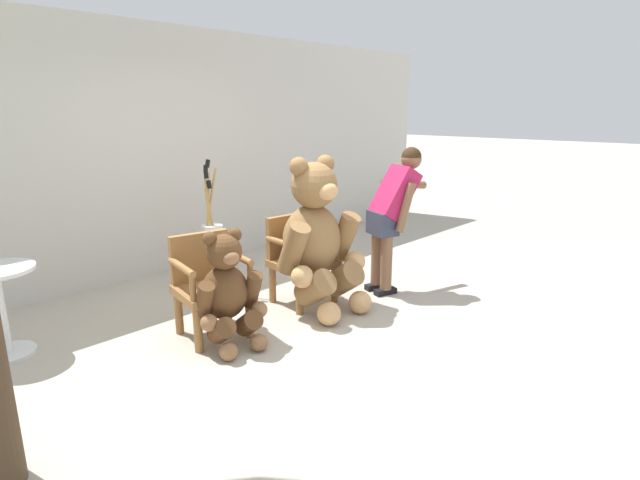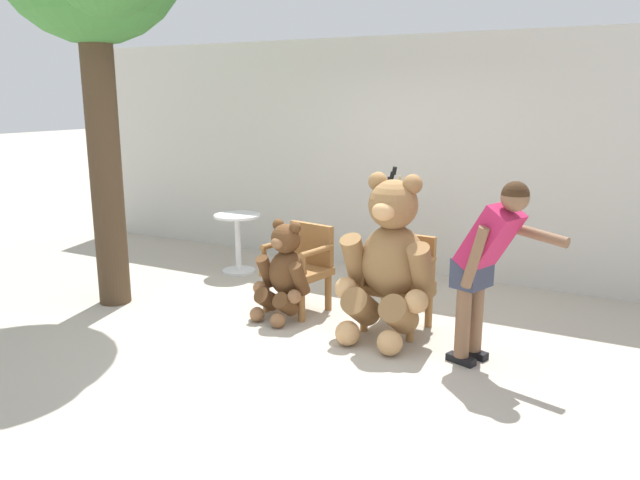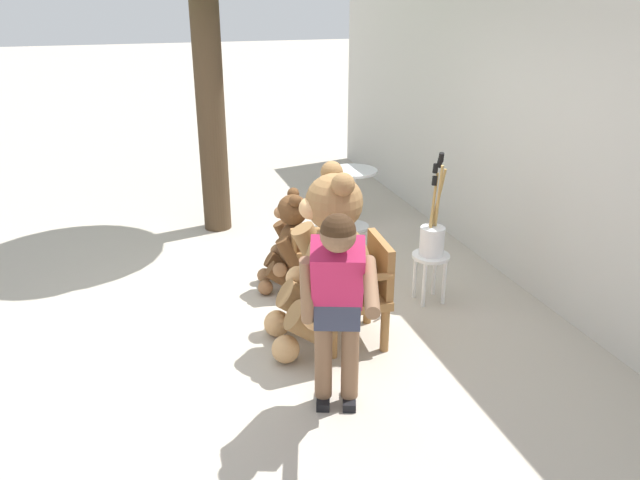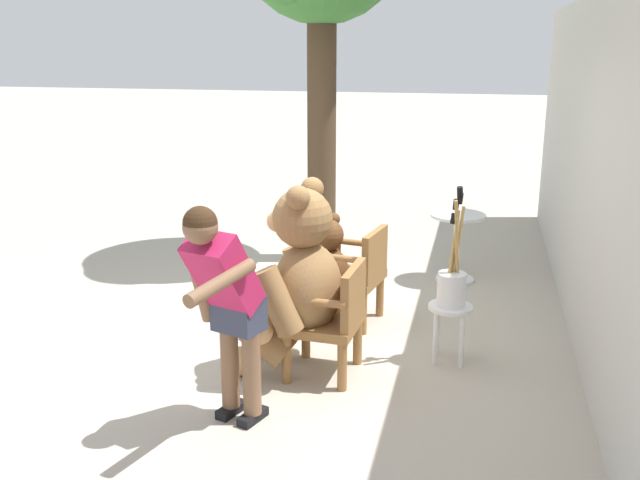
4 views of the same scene
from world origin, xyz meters
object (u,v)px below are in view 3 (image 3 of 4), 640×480
object	(u,v)px
wooden_chair_left	(321,240)
teddy_bear_large	(328,261)
wooden_chair_right	(359,287)
teddy_bear_small	(290,241)
person_visitor	(338,295)
white_stool	(430,265)
brush_bucket	(433,235)
round_side_table	(353,192)

from	to	relation	value
wooden_chair_left	teddy_bear_large	world-z (taller)	teddy_bear_large
wooden_chair_right	teddy_bear_small	bearing A→B (deg)	-164.81
wooden_chair_left	person_visitor	world-z (taller)	person_visitor
teddy_bear_small	white_stool	xyz separation A→B (m)	(0.64, 1.14, -0.12)
teddy_bear_large	brush_bucket	bearing A→B (deg)	111.28
teddy_bear_small	person_visitor	size ratio (longest dim) A/B	0.64
wooden_chair_right	white_stool	bearing A→B (deg)	117.40
round_side_table	white_stool	bearing A→B (deg)	1.11
person_visitor	brush_bucket	world-z (taller)	person_visitor
round_side_table	wooden_chair_left	bearing A→B (deg)	-30.92
white_stool	teddy_bear_large	bearing A→B (deg)	-68.78
teddy_bear_large	brush_bucket	distance (m)	1.19
wooden_chair_right	brush_bucket	world-z (taller)	brush_bucket
wooden_chair_right	person_visitor	world-z (taller)	person_visitor
wooden_chair_left	brush_bucket	xyz separation A→B (m)	(0.62, 0.85, 0.19)
round_side_table	wooden_chair_right	bearing A→B (deg)	-18.56
teddy_bear_small	person_visitor	xyz separation A→B (m)	(1.96, -0.19, 0.43)
teddy_bear_small	wooden_chair_left	bearing A→B (deg)	86.13
teddy_bear_large	person_visitor	xyz separation A→B (m)	(0.89, -0.22, 0.18)
wooden_chair_left	round_side_table	bearing A→B (deg)	149.08
wooden_chair_right	round_side_table	size ratio (longest dim) A/B	1.19
round_side_table	teddy_bear_small	bearing A→B (deg)	-39.58
wooden_chair_right	round_side_table	bearing A→B (deg)	161.44
wooden_chair_right	person_visitor	size ratio (longest dim) A/B	0.57
wooden_chair_right	white_stool	xyz separation A→B (m)	(-0.44, 0.85, -0.11)
wooden_chair_left	white_stool	xyz separation A→B (m)	(0.62, 0.85, -0.11)
wooden_chair_right	teddy_bear_large	world-z (taller)	teddy_bear_large
white_stool	brush_bucket	world-z (taller)	brush_bucket
teddy_bear_small	round_side_table	distance (m)	1.73
brush_bucket	teddy_bear_large	bearing A→B (deg)	-68.72
white_stool	brush_bucket	bearing A→B (deg)	139.09
wooden_chair_left	brush_bucket	size ratio (longest dim) A/B	0.92
brush_bucket	round_side_table	world-z (taller)	brush_bucket
wooden_chair_right	white_stool	size ratio (longest dim) A/B	1.87
teddy_bear_small	brush_bucket	distance (m)	1.32
teddy_bear_large	teddy_bear_small	distance (m)	1.10
wooden_chair_left	white_stool	size ratio (longest dim) A/B	1.87
brush_bucket	person_visitor	bearing A→B (deg)	-45.10
wooden_chair_right	white_stool	distance (m)	0.96
wooden_chair_left	brush_bucket	bearing A→B (deg)	54.05
wooden_chair_left	wooden_chair_right	distance (m)	1.06
person_visitor	teddy_bear_small	bearing A→B (deg)	174.50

